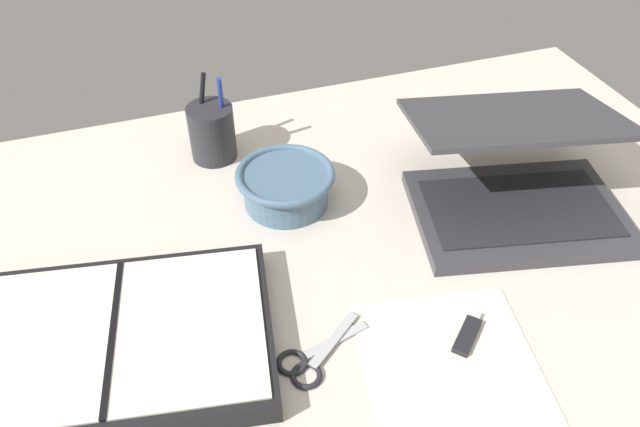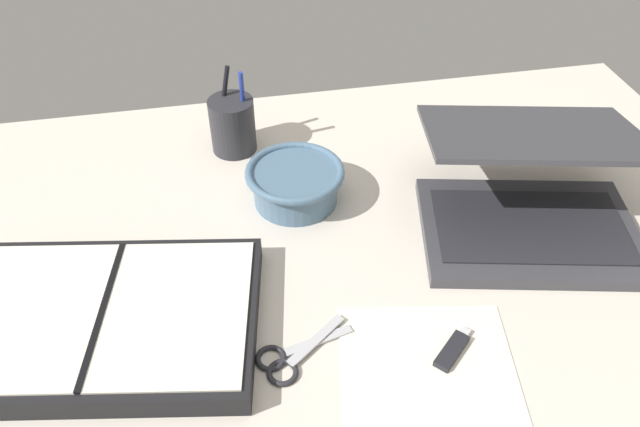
# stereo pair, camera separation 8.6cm
# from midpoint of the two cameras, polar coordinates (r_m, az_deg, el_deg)

# --- Properties ---
(desk_top) EXTENTS (1.40, 1.00, 0.02)m
(desk_top) POSITION_cam_midpoint_polar(r_m,az_deg,el_deg) (0.87, 3.83, -6.61)
(desk_top) COLOR beige
(desk_top) RESTS_ON ground
(laptop) EXTENTS (0.37, 0.36, 0.15)m
(laptop) POSITION_cam_midpoint_polar(r_m,az_deg,el_deg) (0.98, 21.09, 1.35)
(laptop) COLOR #38383D
(laptop) RESTS_ON desk_top
(bowl) EXTENTS (0.15, 0.15, 0.06)m
(bowl) POSITION_cam_midpoint_polar(r_m,az_deg,el_deg) (0.97, 0.25, 2.71)
(bowl) COLOR slate
(bowl) RESTS_ON desk_top
(pen_cup) EXTENTS (0.08, 0.08, 0.15)m
(pen_cup) POSITION_cam_midpoint_polar(r_m,az_deg,el_deg) (1.08, -5.73, 8.00)
(pen_cup) COLOR #28282D
(pen_cup) RESTS_ON desk_top
(planner) EXTENTS (0.42, 0.32, 0.04)m
(planner) POSITION_cam_midpoint_polar(r_m,az_deg,el_deg) (0.83, -16.22, -9.45)
(planner) COLOR black
(planner) RESTS_ON desk_top
(scissors) EXTENTS (0.13, 0.09, 0.01)m
(scissors) POSITION_cam_midpoint_polar(r_m,az_deg,el_deg) (0.78, 0.16, -13.34)
(scissors) COLOR #B7B7BC
(scissors) RESTS_ON desk_top
(paper_sheet_front) EXTENTS (0.26, 0.32, 0.00)m
(paper_sheet_front) POSITION_cam_midpoint_polar(r_m,az_deg,el_deg) (0.77, 13.71, -16.59)
(paper_sheet_front) COLOR silver
(paper_sheet_front) RESTS_ON desk_top
(usb_drive) EXTENTS (0.06, 0.06, 0.01)m
(usb_drive) POSITION_cam_midpoint_polar(r_m,az_deg,el_deg) (0.81, 15.09, -12.13)
(usb_drive) COLOR black
(usb_drive) RESTS_ON desk_top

